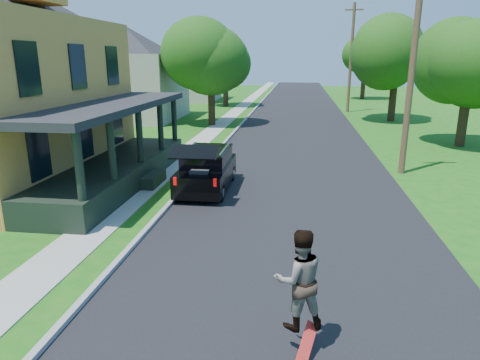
# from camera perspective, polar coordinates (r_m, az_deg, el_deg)

# --- Properties ---
(ground) EXTENTS (140.00, 140.00, 0.00)m
(ground) POSITION_cam_1_polar(r_m,az_deg,el_deg) (10.32, 6.66, -11.30)
(ground) COLOR #145911
(ground) RESTS_ON ground
(street) EXTENTS (8.00, 120.00, 0.02)m
(street) POSITION_cam_1_polar(r_m,az_deg,el_deg) (29.56, 7.57, 6.62)
(street) COLOR black
(street) RESTS_ON ground
(curb) EXTENTS (0.15, 120.00, 0.12)m
(curb) POSITION_cam_1_polar(r_m,az_deg,el_deg) (29.85, -0.28, 6.84)
(curb) COLOR gray
(curb) RESTS_ON ground
(sidewalk) EXTENTS (1.30, 120.00, 0.03)m
(sidewalk) POSITION_cam_1_polar(r_m,az_deg,el_deg) (30.10, -3.23, 6.90)
(sidewalk) COLOR gray
(sidewalk) RESTS_ON ground
(front_walk) EXTENTS (6.50, 1.20, 0.03)m
(front_walk) POSITION_cam_1_polar(r_m,az_deg,el_deg) (18.55, -23.61, -0.13)
(front_walk) COLOR gray
(front_walk) RESTS_ON ground
(neighbor_house_mid) EXTENTS (12.78, 12.78, 8.30)m
(neighbor_house_mid) POSITION_cam_1_polar(r_m,az_deg,el_deg) (35.86, -14.98, 14.57)
(neighbor_house_mid) COLOR #AFA79B
(neighbor_house_mid) RESTS_ON ground
(neighbor_house_far) EXTENTS (12.78, 12.78, 8.30)m
(neighbor_house_far) POSITION_cam_1_polar(r_m,az_deg,el_deg) (51.03, -7.96, 15.19)
(neighbor_house_far) COLOR #AFA79B
(neighbor_house_far) RESTS_ON ground
(black_suv) EXTENTS (1.70, 4.31, 2.00)m
(black_suv) POSITION_cam_1_polar(r_m,az_deg,el_deg) (15.77, -4.46, 1.41)
(black_suv) COLOR black
(black_suv) RESTS_ON ground
(skateboarder) EXTENTS (0.99, 0.87, 1.71)m
(skateboarder) POSITION_cam_1_polar(r_m,az_deg,el_deg) (7.10, 7.89, -12.99)
(skateboarder) COLOR black
(skateboarder) RESTS_ON ground
(skateboard) EXTENTS (0.38, 0.65, 0.53)m
(skateboard) POSITION_cam_1_polar(r_m,az_deg,el_deg) (7.43, 8.84, -21.01)
(skateboard) COLOR red
(skateboard) RESTS_ON ground
(tree_left_mid) EXTENTS (6.95, 6.78, 7.99)m
(tree_left_mid) POSITION_cam_1_polar(r_m,az_deg,el_deg) (31.35, -4.01, 16.62)
(tree_left_mid) COLOR black
(tree_left_mid) RESTS_ON ground
(tree_left_far) EXTENTS (4.95, 4.77, 7.75)m
(tree_left_far) POSITION_cam_1_polar(r_m,az_deg,el_deg) (44.20, -2.01, 16.48)
(tree_left_far) COLOR black
(tree_left_far) RESTS_ON ground
(tree_right_near) EXTENTS (5.15, 5.17, 7.36)m
(tree_right_near) POSITION_cam_1_polar(r_m,az_deg,el_deg) (26.48, 28.46, 14.37)
(tree_right_near) COLOR black
(tree_right_near) RESTS_ON ground
(tree_right_mid) EXTENTS (5.64, 5.63, 8.67)m
(tree_right_mid) POSITION_cam_1_polar(r_m,az_deg,el_deg) (35.37, 20.26, 16.83)
(tree_right_mid) COLOR black
(tree_right_mid) RESTS_ON ground
(tree_right_far) EXTENTS (6.19, 5.94, 7.82)m
(tree_right_far) POSITION_cam_1_polar(r_m,az_deg,el_deg) (54.16, 16.34, 15.78)
(tree_right_far) COLOR black
(tree_right_far) RESTS_ON ground
(utility_pole_near) EXTENTS (1.58, 0.39, 8.03)m
(utility_pole_near) POSITION_cam_1_polar(r_m,az_deg,el_deg) (18.89, 21.92, 13.13)
(utility_pole_near) COLOR #4F3B24
(utility_pole_near) RESTS_ON ground
(utility_pole_far) EXTENTS (1.58, 0.28, 9.31)m
(utility_pole_far) POSITION_cam_1_polar(r_m,az_deg,el_deg) (40.40, 14.59, 15.56)
(utility_pole_far) COLOR #4F3B24
(utility_pole_far) RESTS_ON ground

